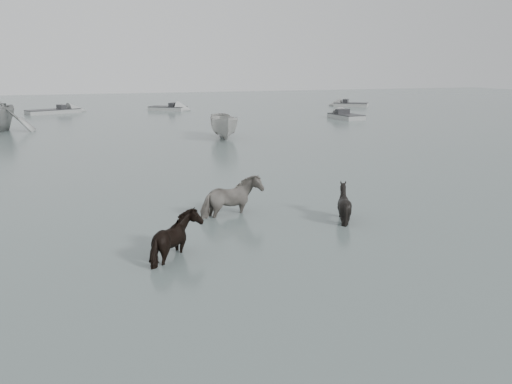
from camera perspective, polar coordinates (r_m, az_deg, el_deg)
ground at (r=12.34m, az=-0.35°, el=-5.68°), size 140.00×140.00×0.00m
pony_pinto at (r=14.28m, az=-2.87°, el=0.29°), size 1.97×1.28×1.53m
pony_dark at (r=11.26m, az=-8.99°, el=-4.21°), size 1.44×1.58×1.35m
pony_black at (r=14.17m, az=10.04°, el=-0.56°), size 1.47×1.41×1.27m
boat_small at (r=29.85m, az=-3.65°, el=7.68°), size 2.15×4.30×1.59m
skiff_port at (r=41.48m, az=10.26°, el=8.75°), size 1.95×4.53×0.75m
skiff_mid at (r=49.34m, az=-10.05°, el=9.61°), size 4.86×4.07×0.75m
skiff_star at (r=54.37m, az=10.81°, el=9.99°), size 4.81×4.18×0.75m
skiff_far at (r=48.91m, az=-22.18°, el=8.74°), size 6.43×3.98×0.75m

